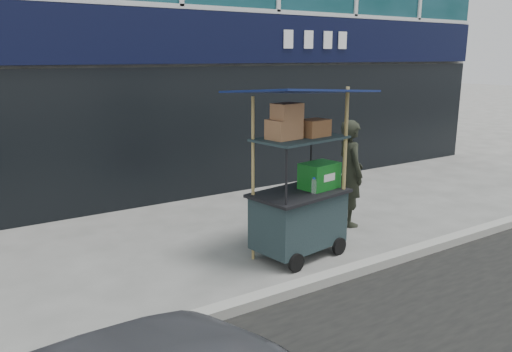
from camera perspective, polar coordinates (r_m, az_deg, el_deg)
ground at (r=6.23m, az=7.91°, el=-11.08°), size 80.00×80.00×0.00m
curb at (r=6.07m, az=9.18°, el=-11.19°), size 80.00×0.18×0.12m
vendor_cart at (r=6.51m, az=5.09°, el=-2.48°), size 1.83×1.42×2.25m
vendor_man at (r=7.83m, az=10.70°, el=0.33°), size 0.56×0.69×1.65m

